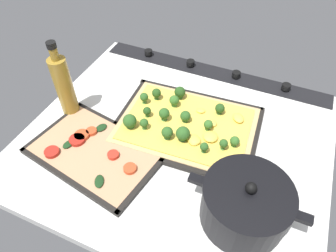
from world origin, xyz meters
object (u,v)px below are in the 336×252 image
(veggie_pizza_back, at_px, (94,150))
(oil_bottle, at_px, (64,86))
(baking_tray_front, at_px, (187,127))
(broccoli_pizza, at_px, (185,123))
(cooking_pot, at_px, (245,204))
(baking_tray_back, at_px, (96,152))

(veggie_pizza_back, height_order, oil_bottle, oil_bottle)
(baking_tray_front, bearing_deg, broccoli_pizza, 28.89)
(cooking_pot, bearing_deg, baking_tray_back, -3.42)
(cooking_pot, bearing_deg, broccoli_pizza, -43.06)
(baking_tray_back, bearing_deg, oil_bottle, -34.30)
(baking_tray_back, height_order, veggie_pizza_back, veggie_pizza_back)
(broccoli_pizza, distance_m, oil_bottle, 0.35)
(broccoli_pizza, height_order, oil_bottle, oil_bottle)
(broccoli_pizza, bearing_deg, baking_tray_back, 44.78)
(baking_tray_back, relative_size, cooking_pot, 1.43)
(veggie_pizza_back, distance_m, cooking_pot, 0.41)
(baking_tray_front, xyz_separation_m, baking_tray_back, (0.19, 0.18, 0.00))
(baking_tray_front, xyz_separation_m, broccoli_pizza, (0.01, 0.00, 0.02))
(baking_tray_back, xyz_separation_m, oil_bottle, (0.15, -0.10, 0.10))
(baking_tray_back, relative_size, oil_bottle, 1.55)
(broccoli_pizza, height_order, baking_tray_back, broccoli_pizza)
(broccoli_pizza, relative_size, oil_bottle, 1.63)
(oil_bottle, bearing_deg, baking_tray_back, 145.70)
(veggie_pizza_back, bearing_deg, broccoli_pizza, -135.71)
(baking_tray_front, bearing_deg, oil_bottle, 13.09)
(baking_tray_back, height_order, oil_bottle, oil_bottle)
(broccoli_pizza, relative_size, cooking_pot, 1.51)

